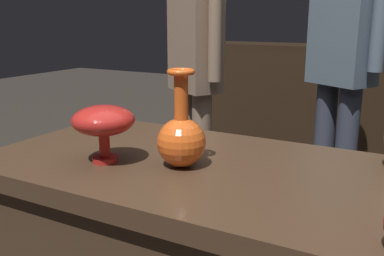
# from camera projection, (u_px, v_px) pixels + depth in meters

# --- Properties ---
(back_display_shelf) EXTENTS (2.60, 0.40, 0.99)m
(back_display_shelf) POSITION_uv_depth(u_px,v_px,m) (344.00, 116.00, 3.10)
(back_display_shelf) COLOR black
(back_display_shelf) RESTS_ON ground_plane
(vase_centerpiece) EXTENTS (0.13, 0.13, 0.25)m
(vase_centerpiece) POSITION_uv_depth(u_px,v_px,m) (181.00, 137.00, 1.12)
(vase_centerpiece) COLOR #E55B1E
(vase_centerpiece) RESTS_ON display_plinth
(vase_tall_behind) EXTENTS (0.17, 0.17, 0.15)m
(vase_tall_behind) POSITION_uv_depth(u_px,v_px,m) (103.00, 122.00, 1.15)
(vase_tall_behind) COLOR red
(vase_tall_behind) RESTS_ON display_plinth
(shelf_vase_center) EXTENTS (0.09, 0.09, 0.30)m
(shelf_vase_center) POSITION_uv_depth(u_px,v_px,m) (354.00, 24.00, 2.98)
(shelf_vase_center) COLOR #E55B1E
(shelf_vase_center) RESTS_ON back_display_shelf
(visitor_near_left) EXTENTS (0.41, 0.32, 1.58)m
(visitor_near_left) POSITION_uv_depth(u_px,v_px,m) (195.00, 64.00, 2.40)
(visitor_near_left) COLOR #846B56
(visitor_near_left) RESTS_ON ground_plane
(visitor_center_back) EXTENTS (0.41, 0.32, 1.72)m
(visitor_center_back) POSITION_uv_depth(u_px,v_px,m) (343.00, 50.00, 2.17)
(visitor_center_back) COLOR #333847
(visitor_center_back) RESTS_ON ground_plane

